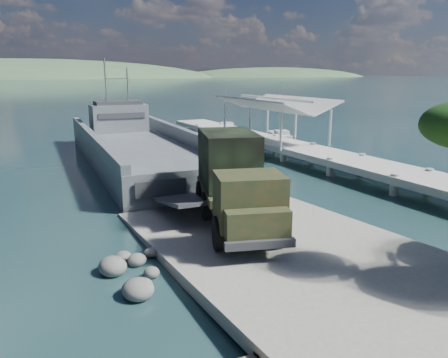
% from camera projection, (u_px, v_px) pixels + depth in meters
% --- Properties ---
extents(ground, '(1400.00, 1400.00, 0.00)m').
position_uv_depth(ground, '(280.00, 251.00, 18.93)').
color(ground, '#19373D').
rests_on(ground, ground).
extents(boat_ramp, '(10.00, 18.00, 0.50)m').
position_uv_depth(boat_ramp, '(294.00, 254.00, 18.01)').
color(boat_ramp, gray).
rests_on(boat_ramp, ground).
extents(shoreline_rocks, '(3.20, 5.60, 0.90)m').
position_uv_depth(shoreline_rocks, '(137.00, 277.00, 16.57)').
color(shoreline_rocks, '#5D5D5B').
rests_on(shoreline_rocks, ground).
extents(distant_headlands, '(1000.00, 240.00, 48.00)m').
position_uv_depth(distant_headlands, '(47.00, 78.00, 523.43)').
color(distant_headlands, '#395937').
rests_on(distant_headlands, ground).
extents(pier, '(6.40, 44.00, 6.10)m').
position_uv_depth(pier, '(280.00, 138.00, 40.54)').
color(pier, '#B7B5AC').
rests_on(pier, ground).
extents(landing_craft, '(10.14, 32.88, 9.64)m').
position_uv_depth(landing_craft, '(140.00, 153.00, 37.37)').
color(landing_craft, '#4D545B').
rests_on(landing_craft, ground).
extents(military_truck, '(5.26, 9.34, 4.16)m').
position_uv_depth(military_truck, '(235.00, 180.00, 20.65)').
color(military_truck, black).
rests_on(military_truck, boat_ramp).
extents(soldier, '(0.86, 0.79, 1.96)m').
position_uv_depth(soldier, '(264.00, 224.00, 17.87)').
color(soldier, '#1F321C').
rests_on(soldier, boat_ramp).
extents(sailboat_near, '(3.27, 5.66, 6.63)m').
position_uv_depth(sailboat_near, '(280.00, 136.00, 50.13)').
color(sailboat_near, '#B9B9B9').
rests_on(sailboat_near, ground).
extents(sailboat_far, '(1.63, 4.84, 5.82)m').
position_uv_depth(sailboat_far, '(225.00, 127.00, 59.22)').
color(sailboat_far, '#B9B9B9').
rests_on(sailboat_far, ground).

